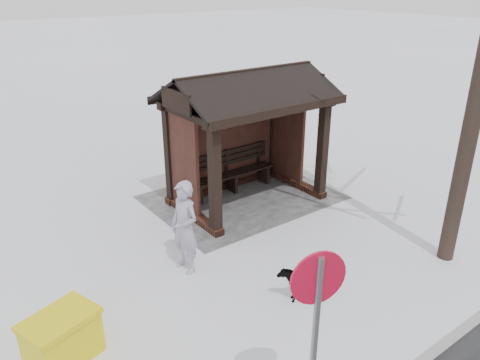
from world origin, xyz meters
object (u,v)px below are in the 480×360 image
object	(u,v)px
road_sign	(316,308)
dog	(298,278)
grit_bin	(62,338)
bus_shelter	(243,110)
pedestrian	(185,227)

from	to	relation	value
road_sign	dog	bearing A→B (deg)	-113.13
grit_bin	bus_shelter	bearing A→B (deg)	-170.53
road_sign	grit_bin	bearing A→B (deg)	-37.93
pedestrian	road_sign	bearing A→B (deg)	-17.32
bus_shelter	road_sign	xyz separation A→B (m)	(3.19, 5.44, -0.43)
dog	road_sign	world-z (taller)	road_sign
bus_shelter	grit_bin	distance (m)	6.02
pedestrian	road_sign	distance (m)	3.82
bus_shelter	dog	distance (m)	4.24
dog	bus_shelter	bearing A→B (deg)	145.71
dog	pedestrian	bearing A→B (deg)	-158.32
grit_bin	road_sign	bearing A→B (deg)	106.33
dog	road_sign	bearing A→B (deg)	-51.52
dog	grit_bin	xyz separation A→B (m)	(3.58, -0.83, 0.06)
grit_bin	road_sign	size ratio (longest dim) A/B	0.46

